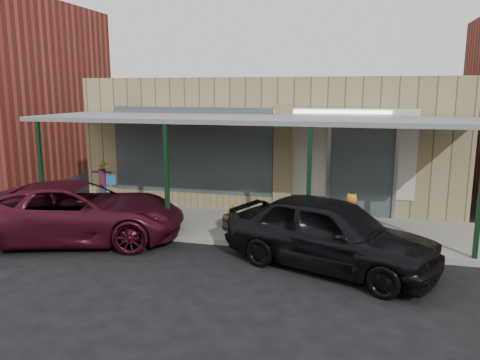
% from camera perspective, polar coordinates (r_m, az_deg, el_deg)
% --- Properties ---
extents(ground, '(120.00, 120.00, 0.00)m').
position_cam_1_polar(ground, '(9.93, -3.89, -11.73)').
color(ground, black).
rests_on(ground, ground).
extents(sidewalk, '(40.00, 3.20, 0.15)m').
position_cam_1_polar(sidewalk, '(13.17, 1.05, -5.60)').
color(sidewalk, gray).
rests_on(sidewalk, ground).
extents(storefront, '(12.00, 6.25, 4.20)m').
position_cam_1_polar(storefront, '(17.19, 4.62, 5.12)').
color(storefront, '#928059').
rests_on(storefront, ground).
extents(awning, '(12.00, 3.00, 3.04)m').
position_cam_1_polar(awning, '(12.62, 1.05, 7.24)').
color(awning, slate).
rests_on(awning, ground).
extents(block_buildings_near, '(61.00, 8.00, 8.00)m').
position_cam_1_polar(block_buildings_near, '(17.91, 11.73, 10.53)').
color(block_buildings_near, maroon).
rests_on(block_buildings_near, ground).
extents(barrel_scarecrow, '(0.89, 0.70, 1.48)m').
position_cam_1_polar(barrel_scarecrow, '(15.63, -16.36, -1.23)').
color(barrel_scarecrow, '#45311B').
rests_on(barrel_scarecrow, sidewalk).
extents(barrel_pumpkin, '(0.68, 0.68, 0.66)m').
position_cam_1_polar(barrel_pumpkin, '(12.54, -0.85, -4.97)').
color(barrel_pumpkin, '#45311B').
rests_on(barrel_pumpkin, sidewalk).
extents(handicap_sign, '(0.28, 0.05, 1.33)m').
position_cam_1_polar(handicap_sign, '(13.64, -15.39, -1.37)').
color(handicap_sign, gray).
rests_on(handicap_sign, sidewalk).
extents(parked_sedan, '(5.00, 3.44, 1.58)m').
position_cam_1_polar(parked_sedan, '(10.32, 10.88, -6.34)').
color(parked_sedan, black).
rests_on(parked_sedan, ground).
extents(car_maroon, '(5.93, 3.98, 1.51)m').
position_cam_1_polar(car_maroon, '(12.66, -19.30, -3.71)').
color(car_maroon, '#410D1A').
rests_on(car_maroon, ground).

